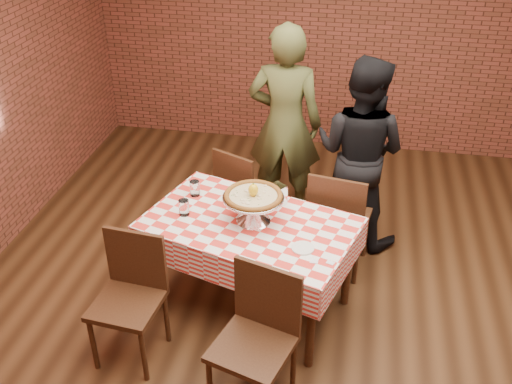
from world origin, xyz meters
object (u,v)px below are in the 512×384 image
(water_glass_left, at_px, (184,207))
(chair_near_right, at_px, (252,346))
(chair_far_left, at_px, (246,192))
(table, at_px, (250,265))
(diner_olive, at_px, (285,124))
(water_glass_right, at_px, (195,188))
(chair_far_right, at_px, (340,218))
(condiment_caddy, at_px, (278,194))
(pizza_stand, at_px, (253,209))
(diner_black, at_px, (360,152))
(chair_near_left, at_px, (127,304))
(pizza, at_px, (253,196))

(water_glass_left, bearing_deg, chair_near_right, -52.84)
(water_glass_left, bearing_deg, chair_far_left, 73.11)
(chair_near_right, bearing_deg, table, 118.89)
(water_glass_left, distance_m, chair_near_right, 1.15)
(water_glass_left, height_order, diner_olive, diner_olive)
(water_glass_right, height_order, diner_olive, diner_olive)
(chair_near_right, distance_m, chair_far_right, 1.54)
(condiment_caddy, distance_m, chair_far_right, 0.68)
(water_glass_left, relative_size, diner_olive, 0.06)
(table, xyz_separation_m, chair_near_right, (0.18, -0.86, 0.09))
(diner_olive, bearing_deg, chair_far_right, 127.66)
(pizza_stand, distance_m, diner_black, 1.27)
(pizza_stand, bearing_deg, chair_near_right, -79.58)
(pizza_stand, relative_size, chair_far_right, 0.47)
(chair_near_left, height_order, chair_near_right, chair_near_right)
(chair_far_right, bearing_deg, condiment_caddy, 46.20)
(water_glass_left, distance_m, water_glass_right, 0.27)
(diner_olive, bearing_deg, table, 88.19)
(pizza_stand, xyz_separation_m, chair_far_right, (0.59, 0.59, -0.39))
(condiment_caddy, xyz_separation_m, chair_near_left, (-0.85, -0.92, -0.38))
(water_glass_left, distance_m, diner_black, 1.61)
(pizza_stand, relative_size, chair_near_left, 0.48)
(chair_near_right, height_order, diner_olive, diner_olive)
(pizza_stand, distance_m, chair_far_right, 0.92)
(table, xyz_separation_m, pizza_stand, (0.02, 0.03, 0.48))
(water_glass_right, height_order, chair_far_right, chair_far_right)
(condiment_caddy, relative_size, chair_near_left, 0.17)
(diner_olive, bearing_deg, pizza_stand, 89.06)
(chair_near_right, xyz_separation_m, chair_far_right, (0.42, 1.48, 0.00))
(table, height_order, water_glass_left, water_glass_left)
(water_glass_right, distance_m, chair_far_left, 0.77)
(water_glass_right, relative_size, chair_near_right, 0.13)
(chair_near_right, distance_m, diner_olive, 2.26)
(pizza, distance_m, condiment_caddy, 0.31)
(water_glass_left, bearing_deg, water_glass_right, 89.28)
(table, bearing_deg, water_glass_left, 178.63)
(chair_near_right, relative_size, diner_olive, 0.51)
(table, height_order, pizza, pizza)
(chair_far_left, bearing_deg, table, 127.99)
(diner_olive, bearing_deg, chair_near_right, 93.79)
(table, height_order, chair_near_left, chair_near_left)
(water_glass_right, distance_m, chair_near_right, 1.37)
(chair_near_right, bearing_deg, diner_olive, 110.30)
(chair_near_left, height_order, diner_black, diner_black)
(chair_near_right, distance_m, diner_black, 2.05)
(diner_black, bearing_deg, chair_near_left, 73.72)
(water_glass_left, relative_size, diner_black, 0.07)
(diner_olive, distance_m, diner_black, 0.72)
(pizza_stand, height_order, pizza, pizza)
(condiment_caddy, relative_size, diner_olive, 0.09)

